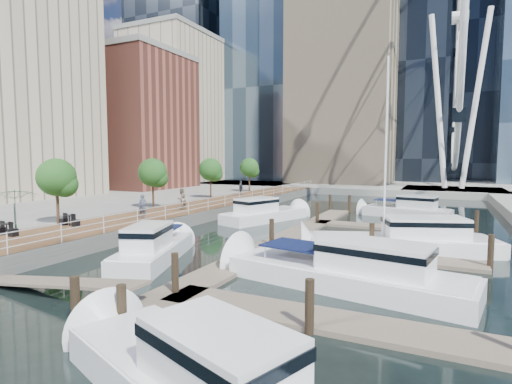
{
  "coord_description": "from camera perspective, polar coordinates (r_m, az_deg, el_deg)",
  "views": [
    {
      "loc": [
        12.74,
        -14.91,
        5.64
      ],
      "look_at": [
        -0.37,
        12.82,
        3.0
      ],
      "focal_mm": 28.0,
      "sensor_mm": 36.0,
      "label": 1
    }
  ],
  "objects": [
    {
      "name": "ground",
      "position": [
        20.41,
        -14.89,
        -11.29
      ],
      "size": [
        520.0,
        520.0,
        0.0
      ],
      "primitive_type": "plane",
      "color": "black",
      "rests_on": "ground"
    },
    {
      "name": "boardwalk",
      "position": [
        37.34,
        -10.62,
        -3.08
      ],
      "size": [
        6.0,
        60.0,
        1.0
      ],
      "primitive_type": "cube",
      "color": "brown",
      "rests_on": "ground"
    },
    {
      "name": "seawall",
      "position": [
        35.67,
        -6.7,
        -3.4
      ],
      "size": [
        0.25,
        60.0,
        1.0
      ],
      "primitive_type": "cube",
      "color": "#595954",
      "rests_on": "ground"
    },
    {
      "name": "land_far",
      "position": [
        117.72,
        19.08,
        2.15
      ],
      "size": [
        200.0,
        114.0,
        1.0
      ],
      "primitive_type": "cube",
      "color": "gray",
      "rests_on": "ground"
    },
    {
      "name": "pier",
      "position": [
        67.12,
        26.3,
        0.02
      ],
      "size": [
        14.0,
        12.0,
        1.0
      ],
      "primitive_type": "cube",
      "color": "gray",
      "rests_on": "ground"
    },
    {
      "name": "railing",
      "position": [
        35.59,
        -6.86,
        -1.76
      ],
      "size": [
        0.1,
        60.0,
        1.05
      ],
      "primitive_type": null,
      "color": "white",
      "rests_on": "boardwalk"
    },
    {
      "name": "floating_docks",
      "position": [
        25.87,
        14.25,
        -6.71
      ],
      "size": [
        16.0,
        34.0,
        2.6
      ],
      "color": "#6D6051",
      "rests_on": "ground"
    },
    {
      "name": "midrise_condos",
      "position": [
        62.82,
        -22.99,
        11.65
      ],
      "size": [
        19.0,
        67.0,
        28.0
      ],
      "color": "#BCAD8E",
      "rests_on": "ground"
    },
    {
      "name": "ferris_wheel",
      "position": [
        69.93,
        27.15,
        21.25
      ],
      "size": [
        5.8,
        45.6,
        47.8
      ],
      "color": "white",
      "rests_on": "ground"
    },
    {
      "name": "street_trees",
      "position": [
        37.69,
        -14.56,
        2.71
      ],
      "size": [
        2.6,
        42.6,
        4.6
      ],
      "color": "#3F2B1C",
      "rests_on": "ground"
    },
    {
      "name": "yacht_foreground",
      "position": [
        18.37,
        12.65,
        -13.09
      ],
      "size": [
        11.91,
        4.95,
        2.15
      ],
      "primitive_type": null,
      "rotation": [
        0.0,
        0.0,
        1.41
      ],
      "color": "white",
      "rests_on": "ground"
    },
    {
      "name": "pedestrian_near",
      "position": [
        31.86,
        -15.89,
        -1.98
      ],
      "size": [
        0.79,
        0.67,
        1.83
      ],
      "primitive_type": "imported",
      "rotation": [
        0.0,
        0.0,
        0.42
      ],
      "color": "#454A5C",
      "rests_on": "boardwalk"
    },
    {
      "name": "pedestrian_mid",
      "position": [
        36.46,
        -10.59,
        -0.97
      ],
      "size": [
        0.88,
        1.05,
        1.91
      ],
      "primitive_type": "imported",
      "rotation": [
        0.0,
        0.0,
        -1.76
      ],
      "color": "#846F5B",
      "rests_on": "boardwalk"
    },
    {
      "name": "pedestrian_far",
      "position": [
        49.54,
        -2.17,
        0.6
      ],
      "size": [
        1.1,
        1.02,
        1.82
      ],
      "primitive_type": "imported",
      "rotation": [
        0.0,
        0.0,
        2.45
      ],
      "color": "#383E46",
      "rests_on": "boardwalk"
    },
    {
      "name": "moored_yachts",
      "position": [
        25.88,
        17.84,
        -7.91
      ],
      "size": [
        25.98,
        37.66,
        11.5
      ],
      "color": "white",
      "rests_on": "ground"
    }
  ]
}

